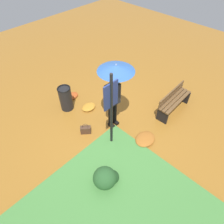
{
  "coord_description": "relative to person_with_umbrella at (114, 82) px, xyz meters",
  "views": [
    {
      "loc": [
        -2.91,
        -2.72,
        4.7
      ],
      "look_at": [
        -0.14,
        -0.06,
        0.85
      ],
      "focal_mm": 32.79,
      "sensor_mm": 36.0,
      "label": 1
    }
  ],
  "objects": [
    {
      "name": "person_with_umbrella",
      "position": [
        0.0,
        0.0,
        0.0
      ],
      "size": [
        0.96,
        0.96,
        2.04
      ],
      "color": "black",
      "rests_on": "ground_plane"
    },
    {
      "name": "ground_plane",
      "position": [
        -0.2,
        -0.17,
        -1.55
      ],
      "size": [
        18.0,
        18.0,
        0.0
      ],
      "primitive_type": "plane",
      "color": "#9E6623"
    },
    {
      "name": "shrub_cluster",
      "position": [
        -1.55,
        -1.21,
        -1.32
      ],
      "size": [
        0.61,
        0.55,
        0.5
      ],
      "color": "#285628",
      "rests_on": "ground_plane"
    },
    {
      "name": "leaf_pile_far_path",
      "position": [
        -0.12,
        1.04,
        -1.5
      ],
      "size": [
        0.48,
        0.38,
        0.1
      ],
      "color": "#C68428",
      "rests_on": "ground_plane"
    },
    {
      "name": "trash_bin",
      "position": [
        -0.6,
        1.55,
        -1.13
      ],
      "size": [
        0.42,
        0.42,
        0.83
      ],
      "color": "black",
      "rests_on": "ground_plane"
    },
    {
      "name": "park_bench",
      "position": [
        1.69,
        -0.98,
        -1.15
      ],
      "size": [
        1.4,
        0.4,
        0.75
      ],
      "color": "black",
      "rests_on": "ground_plane"
    },
    {
      "name": "info_sign_post",
      "position": [
        -0.59,
        -0.44,
        -0.11
      ],
      "size": [
        0.44,
        0.07,
        2.3
      ],
      "color": "black",
      "rests_on": "ground_plane"
    },
    {
      "name": "handbag",
      "position": [
        -0.87,
        0.32,
        -1.42
      ],
      "size": [
        0.32,
        0.31,
        0.37
      ],
      "color": "#4C3323",
      "rests_on": "ground_plane"
    },
    {
      "name": "leaf_pile_by_bench",
      "position": [
        -0.15,
        1.89,
        -1.5
      ],
      "size": [
        0.45,
        0.36,
        0.1
      ],
      "color": "#B74C1E",
      "rests_on": "ground_plane"
    },
    {
      "name": "leaf_pile_near_person",
      "position": [
        0.1,
        -1.11,
        -1.48
      ],
      "size": [
        0.62,
        0.5,
        0.14
      ],
      "color": "#A86023",
      "rests_on": "ground_plane"
    }
  ]
}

